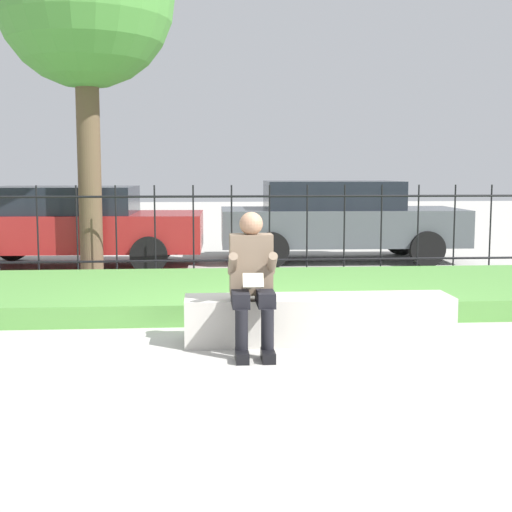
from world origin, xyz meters
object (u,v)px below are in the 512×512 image
Objects in this scene: stone_bench at (318,321)px; car_parked_left at (73,224)px; tree_behind_fence at (85,1)px; person_seated_reader at (252,276)px; car_parked_center at (338,219)px.

stone_bench is 6.42m from car_parked_left.
car_parked_left is 3.55m from tree_behind_fence.
person_seated_reader is 0.23× the size of tree_behind_fence.
car_parked_left is 4.57m from car_parked_center.
tree_behind_fence is (-2.75, 4.42, 3.86)m from stone_bench.
tree_behind_fence reaches higher than stone_bench.
car_parked_left is 1.00× the size of car_parked_center.
tree_behind_fence is (0.47, -1.11, 3.34)m from car_parked_left.
car_parked_center reaches higher than stone_bench.
tree_behind_fence reaches higher than person_seated_reader.
car_parked_center is at bearing 72.36° from person_seated_reader.
person_seated_reader is 6.35m from car_parked_left.
car_parked_left reaches higher than stone_bench.
tree_behind_fence is (-4.08, -1.52, 3.30)m from car_parked_center.
stone_bench is at bearing -58.08° from car_parked_left.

